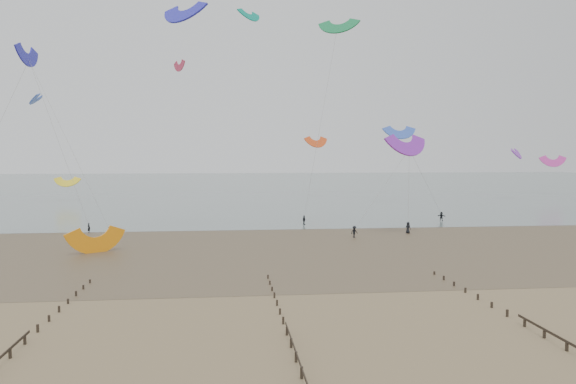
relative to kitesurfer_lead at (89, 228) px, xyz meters
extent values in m
plane|color=brown|center=(22.99, -49.81, -0.81)|extent=(500.00, 500.00, 0.00)
plane|color=#475654|center=(22.99, 150.19, -0.78)|extent=(500.00, 500.00, 0.00)
plane|color=#473A28|center=(22.99, -14.81, -0.80)|extent=(500.00, 500.00, 0.00)
ellipsoid|color=slate|center=(4.99, -27.81, -0.81)|extent=(23.60, 14.36, 0.01)
ellipsoid|color=slate|center=(34.99, -11.81, -0.81)|extent=(33.64, 18.32, 0.01)
ellipsoid|color=slate|center=(67.99, -19.81, -0.81)|extent=(19.65, 13.67, 0.01)
cube|color=black|center=(8.99, -58.86, -0.52)|extent=(0.16, 0.16, 0.68)
cube|color=black|center=(8.99, -56.23, -0.54)|extent=(0.16, 0.16, 0.65)
cube|color=black|center=(8.99, -53.60, -0.55)|extent=(0.16, 0.16, 0.62)
cube|color=black|center=(8.99, -50.97, -0.57)|extent=(0.16, 0.16, 0.59)
cube|color=black|center=(8.99, -48.34, -0.58)|extent=(0.16, 0.16, 0.57)
cube|color=black|center=(8.99, -45.71, -0.59)|extent=(0.16, 0.16, 0.54)
cube|color=black|center=(8.99, -43.07, -0.61)|extent=(0.16, 0.16, 0.51)
cube|color=black|center=(8.99, -40.44, -0.62)|extent=(0.16, 0.16, 0.48)
cube|color=black|center=(8.99, -37.81, -0.64)|extent=(0.16, 0.16, 0.45)
cube|color=black|center=(26.99, -64.13, -0.49)|extent=(0.16, 0.16, 0.74)
cube|color=black|center=(26.99, -61.50, -0.51)|extent=(0.16, 0.16, 0.71)
cube|color=black|center=(26.99, -58.86, -0.52)|extent=(0.16, 0.16, 0.68)
cube|color=black|center=(26.99, -56.23, -0.54)|extent=(0.16, 0.16, 0.65)
cube|color=black|center=(26.99, -53.60, -0.55)|extent=(0.16, 0.16, 0.62)
cube|color=black|center=(26.99, -50.97, -0.57)|extent=(0.16, 0.16, 0.59)
cube|color=black|center=(26.99, -48.34, -0.58)|extent=(0.16, 0.16, 0.57)
cube|color=black|center=(26.99, -45.71, -0.59)|extent=(0.16, 0.16, 0.54)
cube|color=black|center=(26.99, -43.07, -0.61)|extent=(0.16, 0.16, 0.51)
cube|color=black|center=(26.99, -40.44, -0.62)|extent=(0.16, 0.16, 0.48)
cube|color=black|center=(26.99, -37.81, -0.64)|extent=(0.16, 0.16, 0.45)
cube|color=black|center=(44.99, -61.50, -0.51)|extent=(0.16, 0.16, 0.71)
cube|color=black|center=(44.99, -58.86, -0.52)|extent=(0.16, 0.16, 0.68)
cube|color=black|center=(44.99, -56.23, -0.54)|extent=(0.16, 0.16, 0.65)
cube|color=black|center=(44.99, -53.60, -0.55)|extent=(0.16, 0.16, 0.62)
cube|color=black|center=(44.99, -50.97, -0.57)|extent=(0.16, 0.16, 0.59)
cube|color=black|center=(44.99, -48.34, -0.58)|extent=(0.16, 0.16, 0.57)
cube|color=black|center=(44.99, -45.71, -0.59)|extent=(0.16, 0.16, 0.54)
cube|color=black|center=(44.99, -43.07, -0.61)|extent=(0.16, 0.16, 0.51)
cube|color=black|center=(44.99, -40.44, -0.62)|extent=(0.16, 0.16, 0.48)
cube|color=black|center=(44.99, -37.81, -0.64)|extent=(0.16, 0.16, 0.45)
imported|color=black|center=(0.00, 0.00, 0.00)|extent=(0.71, 0.67, 1.63)
imported|color=black|center=(52.43, -6.54, 0.13)|extent=(1.05, 1.10, 1.89)
imported|color=black|center=(36.97, 6.52, 0.07)|extent=(0.94, 1.10, 1.77)
imported|color=black|center=(64.51, 9.60, 0.09)|extent=(1.61, 1.49, 1.80)
imported|color=black|center=(4.82, -7.11, 0.10)|extent=(0.91, 0.73, 1.82)
imported|color=black|center=(42.56, -10.25, 0.11)|extent=(1.36, 1.08, 1.85)
camera|label=1|loc=(22.74, -95.45, 12.12)|focal=35.00mm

